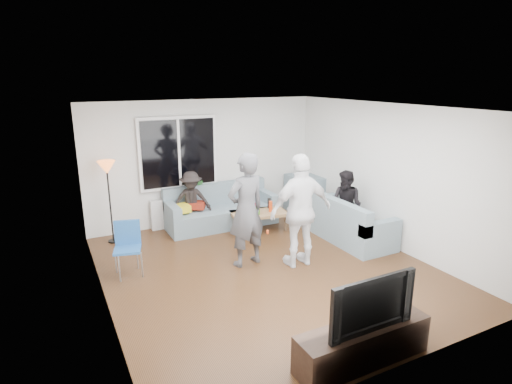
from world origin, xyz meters
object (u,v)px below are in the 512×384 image
player_left (246,210)px  television (366,300)px  tv_console (363,344)px  coffee_table (258,221)px  side_chair (128,250)px  sofa_back_section (221,206)px  floor_lamp (110,203)px  spectator_right (346,205)px  player_right (301,211)px  sofa_right_section (347,217)px  spectator_back (191,201)px

player_left → television: 2.84m
tv_console → television: size_ratio=1.48×
coffee_table → side_chair: side_chair is taller
sofa_back_section → side_chair: side_chair is taller
coffee_table → side_chair: size_ratio=1.28×
floor_lamp → spectator_right: (4.07, -1.82, -0.12)m
sofa_back_section → player_left: bearing=-100.4°
sofa_back_section → spectator_right: size_ratio=1.73×
coffee_table → player_right: player_right is taller
sofa_back_section → floor_lamp: bearing=177.6°
floor_lamp → tv_console: bearing=-68.9°
sofa_right_section → television: bearing=143.9°
television → coffee_table: bearing=78.2°
side_chair → player_left: 1.96m
sofa_right_section → coffee_table: 1.76m
side_chair → television: bearing=-44.9°
spectator_back → television: spectator_back is taller
side_chair → floor_lamp: (0.00, 1.55, 0.35)m
spectator_back → spectator_right: bearing=-20.7°
sofa_back_section → player_right: size_ratio=1.22×
sofa_right_section → spectator_right: (0.00, 0.04, 0.24)m
sofa_back_section → sofa_right_section: (1.88, -1.76, 0.00)m
spectator_back → coffee_table: bearing=-15.0°
sofa_back_section → television: (-0.31, -4.77, 0.33)m
player_right → spectator_right: player_right is taller
player_right → tv_console: (-0.75, -2.42, -0.72)m
player_right → spectator_right: bearing=-155.0°
coffee_table → player_left: size_ratio=0.58×
floor_lamp → spectator_back: size_ratio=1.27×
sofa_back_section → spectator_back: (-0.64, 0.03, 0.19)m
floor_lamp → tv_console: (1.88, -4.86, -0.56)m
side_chair → player_right: 2.82m
sofa_back_section → sofa_right_section: bearing=-43.2°
sofa_right_section → coffee_table: bearing=49.6°
player_left → spectator_right: bearing=175.6°
sofa_right_section → tv_console: 3.73m
spectator_right → spectator_back: bearing=-143.7°
sofa_back_section → floor_lamp: (-2.19, 0.09, 0.36)m
television → sofa_right_section: bearing=53.9°
floor_lamp → player_left: 2.74m
sofa_right_section → tv_console: bearing=143.9°
side_chair → tv_console: 3.81m
sofa_back_section → spectator_back: size_ratio=1.88×
player_right → spectator_back: bearing=-64.2°
player_left → floor_lamp: bearing=-57.6°
spectator_back → tv_console: bearing=-72.0°
floor_lamp → spectator_back: (1.55, -0.06, -0.17)m
floor_lamp → television: (1.88, -4.86, -0.03)m
tv_console → television: television is taller
coffee_table → spectator_back: 1.42m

